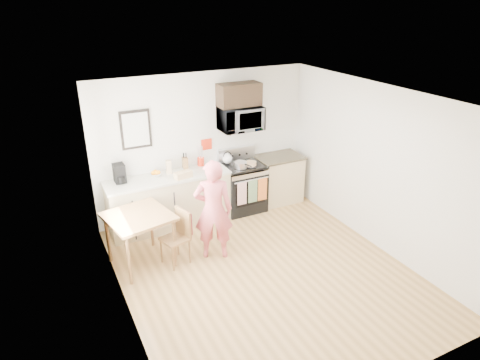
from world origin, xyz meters
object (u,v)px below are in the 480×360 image
range (243,188)px  microwave (240,119)px  person (213,210)px  chair (181,228)px  dining_table (139,221)px  cake (251,164)px

range → microwave: 1.33m
range → person: size_ratio=0.72×
person → chair: bearing=10.0°
dining_table → chair: bearing=-17.1°
microwave → dining_table: 2.63m
range → microwave: bearing=90.1°
chair → microwave: bearing=20.4°
range → chair: range is taller
cake → range: bearing=118.9°
person → chair: 0.56m
dining_table → cake: bearing=19.0°
chair → dining_table: bearing=146.3°
person → cake: size_ratio=6.58×
chair → cake: size_ratio=3.50×
range → dining_table: range is taller
microwave → cake: 0.84m
microwave → cake: size_ratio=3.11×
person → dining_table: 1.11m
microwave → cake: bearing=-71.8°
person → chair: (-0.49, 0.11, -0.25)m
cake → microwave: bearing=108.2°
range → person: person is taller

